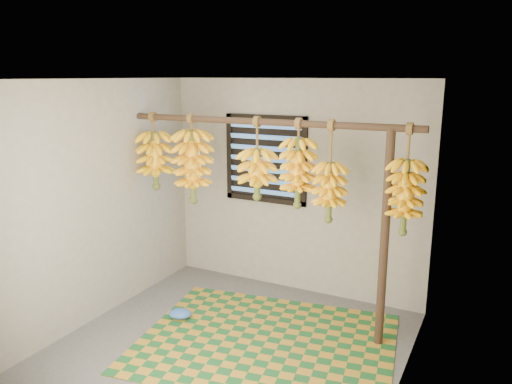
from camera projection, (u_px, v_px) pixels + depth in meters
The scene contains 16 objects.
floor at pixel (229, 348), 4.56m from camera, with size 3.00×3.00×0.01m, color #4C4C4C.
ceiling at pixel (225, 78), 4.01m from camera, with size 3.00×3.00×0.01m, color silver.
wall_back at pixel (295, 188), 5.59m from camera, with size 3.00×0.01×2.40m, color gray.
wall_left at pixel (96, 202), 4.95m from camera, with size 0.01×3.00×2.40m, color gray.
wall_right at pixel (406, 249), 3.62m from camera, with size 0.01×3.00×2.40m, color gray.
window at pixel (266, 159), 5.65m from camera, with size 1.00×0.04×1.00m.
hanging_pole at pixel (263, 122), 4.71m from camera, with size 0.06×0.06×3.00m, color #442E20.
support_post at pixel (384, 241), 4.41m from camera, with size 0.08×0.08×2.00m, color #442E20.
woven_mat at pixel (266, 342), 4.64m from camera, with size 2.31×1.85×0.01m, color #195524.
plastic_bag at pixel (180, 314), 5.08m from camera, with size 0.24×0.17×0.10m, color #3162B7.
banana_bunch_a at pixel (155, 160), 5.39m from camera, with size 0.38×0.38×0.83m.
banana_bunch_b at pixel (193, 167), 5.18m from camera, with size 0.39×0.39×0.92m.
banana_bunch_c at pixel (257, 174), 4.85m from camera, with size 0.36×0.36×0.80m.
banana_bunch_d at pixel (298, 173), 4.66m from camera, with size 0.34×0.34×0.84m.
banana_bunch_e at pixel (329, 192), 4.55m from camera, with size 0.31×0.31×0.94m.
banana_bunch_f at pixel (405, 197), 4.25m from camera, with size 0.32×0.32×0.96m.
Camera 1 is at (2.09, -3.55, 2.43)m, focal length 35.00 mm.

